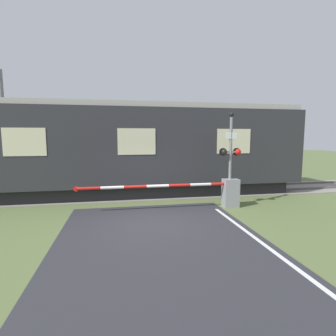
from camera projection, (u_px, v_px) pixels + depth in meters
name	position (u px, v px, depth m)	size (l,w,h in m)	color
ground_plane	(153.00, 222.00, 8.60)	(80.00, 80.00, 0.00)	#5B6B3D
track_bed	(142.00, 193.00, 12.90)	(36.00, 3.20, 0.13)	gray
train	(135.00, 149.00, 12.59)	(15.87, 3.16, 4.29)	black
crossing_barrier	(217.00, 192.00, 10.29)	(6.25, 0.44, 1.12)	gray
signal_post	(231.00, 154.00, 10.28)	(0.88, 0.26, 3.73)	gray
catenary_pole	(4.00, 129.00, 13.22)	(0.20, 1.90, 6.10)	slate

